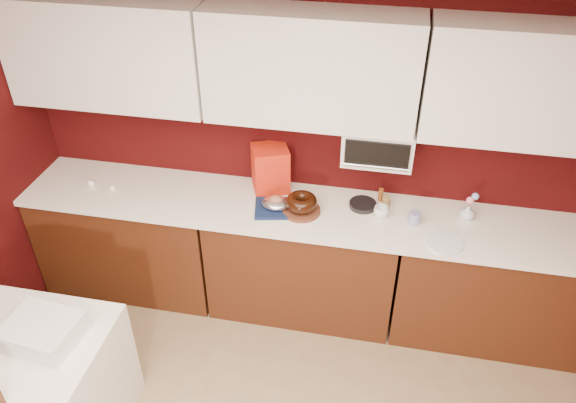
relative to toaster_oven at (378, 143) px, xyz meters
The scene contains 31 objects.
ceiling 2.43m from the toaster_oven, 102.07° to the right, with size 4.00×4.50×0.02m, color white.
wall_back 0.49m from the toaster_oven, 162.14° to the left, with size 4.00×0.02×2.50m, color #370707.
base_cabinet_left 2.02m from the toaster_oven, behind, with size 1.31×0.58×0.86m, color #441F0D.
base_cabinet_center 1.06m from the toaster_oven, 159.86° to the right, with size 1.31×0.58×0.86m, color #441F0D.
base_cabinet_right 1.30m from the toaster_oven, 10.58° to the right, with size 1.31×0.58×0.86m, color #441F0D.
countertop 0.69m from the toaster_oven, 159.86° to the right, with size 4.00×0.62×0.04m, color white.
upper_cabinet_left 1.85m from the toaster_oven, behind, with size 1.31×0.33×0.70m, color white.
upper_cabinet_center 0.65m from the toaster_oven, behind, with size 1.31×0.33×0.70m, color white.
upper_cabinet_right 1.00m from the toaster_oven, ahead, with size 1.31×0.33×0.70m, color white.
toaster_oven is the anchor object (origin of this frame).
toaster_oven_door 0.16m from the toaster_oven, 90.00° to the right, with size 0.40×0.02×0.18m, color black.
toaster_oven_handle 0.19m from the toaster_oven, 90.00° to the right, with size 0.02×0.02×0.42m, color silver.
dining_table 2.59m from the toaster_oven, 140.87° to the right, with size 1.00×0.80×0.75m, color white.
cake_base 0.68m from the toaster_oven, 156.50° to the right, with size 0.26×0.26×0.02m, color #5E2E1C.
bundt_cake 0.64m from the toaster_oven, 156.50° to the right, with size 0.21×0.21×0.09m, color black.
navy_towel 0.81m from the toaster_oven, 161.88° to the right, with size 0.28×0.24×0.02m, color #122045.
foil_ham_nest 0.79m from the toaster_oven, 161.88° to the right, with size 0.19×0.16×0.07m, color silver.
roasted_ham 0.78m from the toaster_oven, 161.88° to the right, with size 0.09×0.08×0.06m, color #A56A4B.
pandoro_box 0.79m from the toaster_oven, behind, with size 0.24×0.22×0.33m, color #B40C11.
dark_pan 0.47m from the toaster_oven, 135.94° to the right, with size 0.19×0.19×0.03m, color black.
coffee_mug 0.46m from the toaster_oven, 65.13° to the right, with size 0.08×0.08×0.09m, color white.
blue_jar 0.55m from the toaster_oven, 32.67° to the right, with size 0.07×0.07×0.09m, color navy.
flower_vase 0.76m from the toaster_oven, ahead, with size 0.08×0.08×0.12m, color silver.
flower_pink 0.71m from the toaster_oven, ahead, with size 0.05×0.05×0.05m, color pink.
flower_blue 0.73m from the toaster_oven, ahead, with size 0.05×0.05×0.05m, color #86B4D7.
china_plate 0.76m from the toaster_oven, 37.00° to the right, with size 0.23×0.23×0.01m, color white.
amber_bottle 0.43m from the toaster_oven, 36.36° to the left, with size 0.03×0.03×0.10m, color brown.
paper_cup 0.44m from the toaster_oven, 17.03° to the right, with size 0.06×0.06×0.08m, color olive.
egg_left 2.07m from the toaster_oven, behind, with size 0.06×0.05×0.05m, color white.
egg_right 1.90m from the toaster_oven, behind, with size 0.05×0.04×0.04m, color white.
newspaper_stack 2.27m from the toaster_oven, 139.18° to the right, with size 0.38×0.31×0.13m, color white.
Camera 1 is at (0.50, -1.11, 3.16)m, focal length 35.00 mm.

